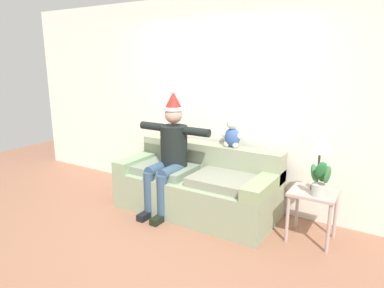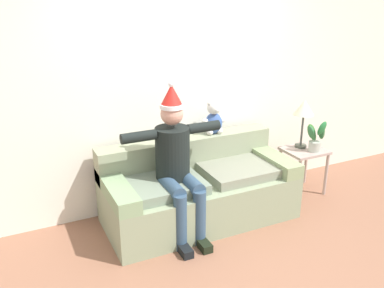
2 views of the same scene
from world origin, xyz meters
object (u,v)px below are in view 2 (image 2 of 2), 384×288
(table_lamp, at_px, (304,110))
(teddy_bear, at_px, (214,119))
(person_seated, at_px, (177,160))
(potted_plant, at_px, (316,137))
(side_table, at_px, (304,157))
(couch, at_px, (198,189))

(table_lamp, bearing_deg, teddy_bear, 170.04)
(person_seated, relative_size, potted_plant, 3.83)
(teddy_bear, xyz_separation_m, side_table, (1.09, -0.28, -0.55))
(person_seated, bearing_deg, side_table, 5.46)
(side_table, xyz_separation_m, potted_plant, (0.07, -0.09, 0.28))
(table_lamp, height_order, potted_plant, table_lamp)
(table_lamp, bearing_deg, couch, -176.39)
(person_seated, height_order, side_table, person_seated)
(side_table, distance_m, table_lamp, 0.57)
(side_table, bearing_deg, person_seated, -174.54)
(table_lamp, bearing_deg, side_table, -94.00)
(teddy_bear, bearing_deg, side_table, -14.29)
(table_lamp, distance_m, potted_plant, 0.34)
(table_lamp, bearing_deg, person_seated, -171.80)
(couch, bearing_deg, side_table, 0.20)
(couch, bearing_deg, teddy_bear, 40.61)
(couch, bearing_deg, table_lamp, 3.61)
(person_seated, bearing_deg, table_lamp, 8.20)
(side_table, xyz_separation_m, table_lamp, (0.01, 0.09, 0.57))
(teddy_bear, bearing_deg, person_seated, -145.50)
(person_seated, relative_size, side_table, 2.78)
(couch, relative_size, side_table, 3.61)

